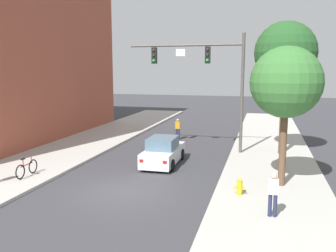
{
  "coord_description": "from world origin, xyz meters",
  "views": [
    {
      "loc": [
        5.93,
        -14.49,
        5.44
      ],
      "look_at": [
        0.32,
        6.49,
        2.0
      ],
      "focal_mm": 38.41,
      "sensor_mm": 36.0,
      "label": 1
    }
  ],
  "objects_px": {
    "pedestrian_sidewalk_right_walker": "(273,192)",
    "street_tree_second": "(286,53)",
    "bicycle_leaning": "(27,168)",
    "street_tree_nearest": "(286,83)",
    "traffic_signal_mast": "(208,70)",
    "car_lead_white": "(163,152)",
    "pedestrian_crossing_road": "(178,128)",
    "fire_hydrant": "(240,187)"
  },
  "relations": [
    {
      "from": "pedestrian_sidewalk_right_walker",
      "to": "street_tree_second",
      "type": "xyz_separation_m",
      "value": [
        0.71,
        10.44,
        5.36
      ]
    },
    {
      "from": "pedestrian_sidewalk_right_walker",
      "to": "bicycle_leaning",
      "type": "bearing_deg",
      "value": 170.24
    },
    {
      "from": "pedestrian_sidewalk_right_walker",
      "to": "street_tree_nearest",
      "type": "relative_size",
      "value": 0.26
    },
    {
      "from": "traffic_signal_mast",
      "to": "car_lead_white",
      "type": "bearing_deg",
      "value": -119.87
    },
    {
      "from": "pedestrian_crossing_road",
      "to": "street_tree_second",
      "type": "distance_m",
      "value": 9.99
    },
    {
      "from": "bicycle_leaning",
      "to": "street_tree_nearest",
      "type": "distance_m",
      "value": 13.1
    },
    {
      "from": "traffic_signal_mast",
      "to": "pedestrian_crossing_road",
      "type": "relative_size",
      "value": 4.57
    },
    {
      "from": "car_lead_white",
      "to": "street_tree_nearest",
      "type": "xyz_separation_m",
      "value": [
        6.42,
        -2.7,
        4.12
      ]
    },
    {
      "from": "bicycle_leaning",
      "to": "pedestrian_crossing_road",
      "type": "bearing_deg",
      "value": 67.58
    },
    {
      "from": "fire_hydrant",
      "to": "street_tree_second",
      "type": "xyz_separation_m",
      "value": [
        2.01,
        8.41,
        5.91
      ]
    },
    {
      "from": "car_lead_white",
      "to": "pedestrian_crossing_road",
      "type": "bearing_deg",
      "value": 96.95
    },
    {
      "from": "bicycle_leaning",
      "to": "fire_hydrant",
      "type": "bearing_deg",
      "value": 0.06
    },
    {
      "from": "traffic_signal_mast",
      "to": "street_tree_second",
      "type": "height_order",
      "value": "street_tree_second"
    },
    {
      "from": "car_lead_white",
      "to": "fire_hydrant",
      "type": "distance_m",
      "value": 6.48
    },
    {
      "from": "pedestrian_crossing_road",
      "to": "bicycle_leaning",
      "type": "relative_size",
      "value": 0.93
    },
    {
      "from": "fire_hydrant",
      "to": "car_lead_white",
      "type": "bearing_deg",
      "value": 135.95
    },
    {
      "from": "bicycle_leaning",
      "to": "street_tree_second",
      "type": "relative_size",
      "value": 0.22
    },
    {
      "from": "pedestrian_crossing_road",
      "to": "street_tree_second",
      "type": "xyz_separation_m",
      "value": [
        7.56,
        -3.49,
        5.51
      ]
    },
    {
      "from": "fire_hydrant",
      "to": "bicycle_leaning",
      "type": "bearing_deg",
      "value": -179.94
    },
    {
      "from": "bicycle_leaning",
      "to": "fire_hydrant",
      "type": "distance_m",
      "value": 10.47
    },
    {
      "from": "bicycle_leaning",
      "to": "street_tree_nearest",
      "type": "height_order",
      "value": "street_tree_nearest"
    },
    {
      "from": "traffic_signal_mast",
      "to": "pedestrian_sidewalk_right_walker",
      "type": "relative_size",
      "value": 4.57
    },
    {
      "from": "fire_hydrant",
      "to": "street_tree_nearest",
      "type": "height_order",
      "value": "street_tree_nearest"
    },
    {
      "from": "traffic_signal_mast",
      "to": "bicycle_leaning",
      "type": "bearing_deg",
      "value": -134.32
    },
    {
      "from": "car_lead_white",
      "to": "bicycle_leaning",
      "type": "distance_m",
      "value": 7.36
    },
    {
      "from": "traffic_signal_mast",
      "to": "street_tree_second",
      "type": "xyz_separation_m",
      "value": [
        4.65,
        0.4,
        1.04
      ]
    },
    {
      "from": "traffic_signal_mast",
      "to": "street_tree_nearest",
      "type": "height_order",
      "value": "traffic_signal_mast"
    },
    {
      "from": "car_lead_white",
      "to": "fire_hydrant",
      "type": "relative_size",
      "value": 5.92
    },
    {
      "from": "bicycle_leaning",
      "to": "street_tree_nearest",
      "type": "relative_size",
      "value": 0.28
    },
    {
      "from": "fire_hydrant",
      "to": "street_tree_second",
      "type": "distance_m",
      "value": 10.47
    },
    {
      "from": "traffic_signal_mast",
      "to": "bicycle_leaning",
      "type": "relative_size",
      "value": 4.23
    },
    {
      "from": "fire_hydrant",
      "to": "street_tree_nearest",
      "type": "bearing_deg",
      "value": 45.49
    },
    {
      "from": "traffic_signal_mast",
      "to": "pedestrian_sidewalk_right_walker",
      "type": "bearing_deg",
      "value": -68.58
    },
    {
      "from": "street_tree_nearest",
      "to": "bicycle_leaning",
      "type": "bearing_deg",
      "value": -171.58
    },
    {
      "from": "traffic_signal_mast",
      "to": "fire_hydrant",
      "type": "xyz_separation_m",
      "value": [
        2.64,
        -8.01,
        -4.88
      ]
    },
    {
      "from": "pedestrian_sidewalk_right_walker",
      "to": "fire_hydrant",
      "type": "relative_size",
      "value": 2.28
    },
    {
      "from": "pedestrian_crossing_road",
      "to": "pedestrian_sidewalk_right_walker",
      "type": "distance_m",
      "value": 15.53
    },
    {
      "from": "bicycle_leaning",
      "to": "street_tree_nearest",
      "type": "bearing_deg",
      "value": 8.42
    },
    {
      "from": "fire_hydrant",
      "to": "pedestrian_sidewalk_right_walker",
      "type": "bearing_deg",
      "value": -57.36
    },
    {
      "from": "pedestrian_crossing_road",
      "to": "bicycle_leaning",
      "type": "bearing_deg",
      "value": -112.42
    },
    {
      "from": "bicycle_leaning",
      "to": "street_tree_second",
      "type": "bearing_deg",
      "value": 34.0
    },
    {
      "from": "car_lead_white",
      "to": "street_tree_second",
      "type": "distance_m",
      "value": 9.6
    }
  ]
}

